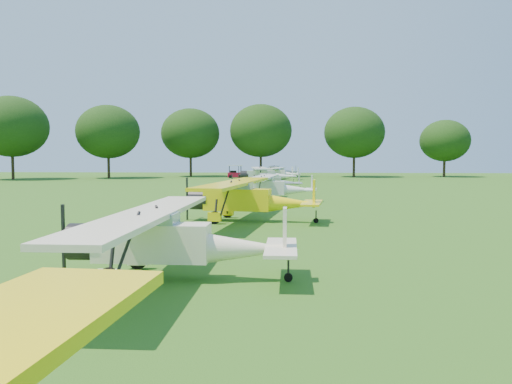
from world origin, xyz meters
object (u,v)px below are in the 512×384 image
(aircraft_5, at_px, (265,174))
(aircraft_7, at_px, (278,170))
(aircraft_2, at_px, (247,196))
(aircraft_3, at_px, (271,186))
(aircraft_1, at_px, (170,236))
(aircraft_6, at_px, (279,172))
(aircraft_4, at_px, (271,181))
(golf_cart, at_px, (235,174))

(aircraft_5, xyz_separation_m, aircraft_7, (1.04, 24.50, -0.14))
(aircraft_2, xyz_separation_m, aircraft_3, (0.76, 12.42, -0.13))
(aircraft_1, bearing_deg, aircraft_3, 85.86)
(aircraft_2, height_order, aircraft_7, aircraft_2)
(aircraft_1, xyz_separation_m, aircraft_6, (1.63, 63.02, -0.08))
(aircraft_1, height_order, aircraft_3, same)
(aircraft_3, bearing_deg, aircraft_7, 95.17)
(aircraft_4, xyz_separation_m, aircraft_5, (-1.31, 13.06, 0.28))
(aircraft_2, bearing_deg, aircraft_5, 98.32)
(aircraft_1, xyz_separation_m, aircraft_3, (1.85, 25.38, -0.00))
(aircraft_4, bearing_deg, aircraft_2, -94.06)
(aircraft_2, bearing_deg, aircraft_4, 95.98)
(aircraft_6, bearing_deg, aircraft_2, -80.74)
(aircraft_3, height_order, aircraft_7, aircraft_3)
(aircraft_2, distance_m, aircraft_4, 24.09)
(aircraft_6, distance_m, golf_cart, 9.62)
(aircraft_4, bearing_deg, aircraft_6, 86.51)
(aircraft_1, relative_size, aircraft_6, 1.06)
(aircraft_4, xyz_separation_m, aircraft_7, (-0.27, 37.56, 0.14))
(aircraft_7, bearing_deg, aircraft_4, -87.95)
(aircraft_1, bearing_deg, aircraft_7, 89.09)
(aircraft_4, relative_size, golf_cart, 3.48)
(golf_cart, bearing_deg, aircraft_3, -89.86)
(aircraft_6, bearing_deg, aircraft_5, -86.58)
(aircraft_4, bearing_deg, golf_cart, 99.69)
(aircraft_2, height_order, golf_cart, aircraft_2)
(aircraft_6, bearing_deg, aircraft_3, -79.79)
(aircraft_2, xyz_separation_m, aircraft_7, (0.12, 61.65, -0.15))
(aircraft_6, bearing_deg, golf_cart, 150.77)
(aircraft_3, xyz_separation_m, aircraft_4, (-0.37, 11.66, -0.16))
(aircraft_3, height_order, aircraft_6, aircraft_3)
(golf_cart, bearing_deg, aircraft_4, -86.98)
(aircraft_7, bearing_deg, aircraft_2, -88.47)
(aircraft_4, height_order, aircraft_7, aircraft_7)
(aircraft_4, relative_size, aircraft_6, 0.93)
(aircraft_7, height_order, golf_cart, golf_cart)
(aircraft_6, relative_size, golf_cart, 3.74)
(aircraft_2, distance_m, aircraft_6, 50.07)
(aircraft_3, distance_m, aircraft_6, 37.64)
(aircraft_4, relative_size, aircraft_5, 0.79)
(aircraft_4, height_order, golf_cart, golf_cart)
(aircraft_6, bearing_deg, aircraft_1, -81.60)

